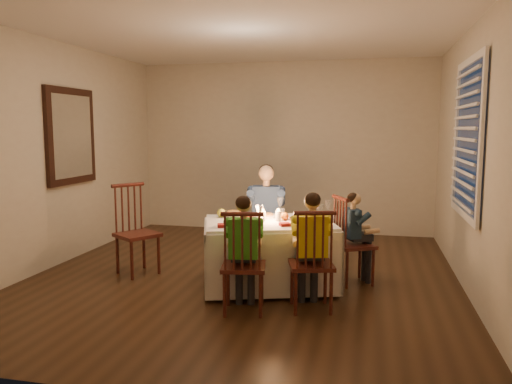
% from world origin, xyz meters
% --- Properties ---
extents(ground, '(5.00, 5.00, 0.00)m').
position_xyz_m(ground, '(0.00, 0.00, 0.00)').
color(ground, black).
rests_on(ground, ground).
extents(wall_left, '(0.02, 5.00, 2.60)m').
position_xyz_m(wall_left, '(-2.25, 0.00, 1.30)').
color(wall_left, beige).
rests_on(wall_left, ground).
extents(wall_right, '(0.02, 5.00, 2.60)m').
position_xyz_m(wall_right, '(2.25, 0.00, 1.30)').
color(wall_right, beige).
rests_on(wall_right, ground).
extents(wall_back, '(4.50, 0.02, 2.60)m').
position_xyz_m(wall_back, '(0.00, 2.50, 1.30)').
color(wall_back, beige).
rests_on(wall_back, ground).
extents(ceiling, '(5.00, 5.00, 0.00)m').
position_xyz_m(ceiling, '(0.00, 0.00, 2.60)').
color(ceiling, white).
rests_on(ceiling, wall_back).
extents(dining_table, '(1.52, 1.29, 0.64)m').
position_xyz_m(dining_table, '(0.33, -0.26, 0.48)').
color(dining_table, white).
rests_on(dining_table, ground).
extents(chair_adult, '(0.44, 0.42, 0.91)m').
position_xyz_m(chair_adult, '(0.16, 0.42, 0.00)').
color(chair_adult, '#35130E').
rests_on(chair_adult, ground).
extents(chair_near_left, '(0.43, 0.42, 0.91)m').
position_xyz_m(chair_near_left, '(0.26, -1.01, 0.00)').
color(chair_near_left, '#35130E').
rests_on(chair_near_left, ground).
extents(chair_near_right, '(0.46, 0.44, 0.91)m').
position_xyz_m(chair_near_right, '(0.83, -0.83, 0.00)').
color(chair_near_right, '#35130E').
rests_on(chair_near_right, ground).
extents(chair_end, '(0.49, 0.50, 0.91)m').
position_xyz_m(chair_end, '(1.17, 0.03, 0.00)').
color(chair_end, '#35130E').
rests_on(chair_end, ground).
extents(chair_extra, '(0.55, 0.56, 0.99)m').
position_xyz_m(chair_extra, '(-1.16, -0.16, 0.00)').
color(chair_extra, '#35130E').
rests_on(chair_extra, ground).
extents(adult, '(0.49, 0.46, 1.19)m').
position_xyz_m(adult, '(0.16, 0.42, 0.00)').
color(adult, navy).
rests_on(adult, ground).
extents(child_green, '(0.38, 0.36, 1.03)m').
position_xyz_m(child_green, '(0.26, -1.01, 0.00)').
color(child_green, green).
rests_on(child_green, ground).
extents(child_yellow, '(0.41, 0.39, 1.05)m').
position_xyz_m(child_yellow, '(0.83, -0.83, 0.00)').
color(child_yellow, yellow).
rests_on(child_yellow, ground).
extents(child_teal, '(0.36, 0.37, 0.95)m').
position_xyz_m(child_teal, '(1.17, 0.03, 0.00)').
color(child_teal, '#1A2E43').
rests_on(child_teal, ground).
extents(setting_adult, '(0.33, 0.33, 0.02)m').
position_xyz_m(setting_adult, '(0.24, -0.04, 0.68)').
color(setting_adult, silver).
rests_on(setting_adult, dining_table).
extents(setting_green, '(0.33, 0.33, 0.02)m').
position_xyz_m(setting_green, '(0.14, -0.60, 0.68)').
color(setting_green, silver).
rests_on(setting_green, dining_table).
extents(setting_yellow, '(0.33, 0.33, 0.02)m').
position_xyz_m(setting_yellow, '(0.70, -0.40, 0.68)').
color(setting_yellow, silver).
rests_on(setting_yellow, dining_table).
extents(setting_teal, '(0.33, 0.33, 0.02)m').
position_xyz_m(setting_teal, '(0.75, -0.12, 0.68)').
color(setting_teal, silver).
rests_on(setting_teal, dining_table).
extents(candle_left, '(0.06, 0.06, 0.10)m').
position_xyz_m(candle_left, '(0.27, -0.28, 0.72)').
color(candle_left, white).
rests_on(candle_left, dining_table).
extents(candle_right, '(0.06, 0.06, 0.10)m').
position_xyz_m(candle_right, '(0.42, -0.23, 0.72)').
color(candle_right, white).
rests_on(candle_right, dining_table).
extents(squash, '(0.09, 0.09, 0.09)m').
position_xyz_m(squash, '(-0.20, -0.15, 0.72)').
color(squash, yellow).
rests_on(squash, dining_table).
extents(orange_fruit, '(0.08, 0.08, 0.08)m').
position_xyz_m(orange_fruit, '(0.48, -0.17, 0.71)').
color(orange_fruit, orange).
rests_on(orange_fruit, dining_table).
extents(serving_bowl, '(0.21, 0.21, 0.05)m').
position_xyz_m(serving_bowl, '(-0.06, -0.13, 0.70)').
color(serving_bowl, silver).
rests_on(serving_bowl, dining_table).
extents(wall_mirror, '(0.06, 0.95, 1.15)m').
position_xyz_m(wall_mirror, '(-2.22, 0.30, 1.50)').
color(wall_mirror, black).
rests_on(wall_mirror, wall_left).
extents(window_blinds, '(0.07, 1.34, 1.54)m').
position_xyz_m(window_blinds, '(2.21, 0.10, 1.50)').
color(window_blinds, '#0D1B35').
rests_on(window_blinds, wall_right).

